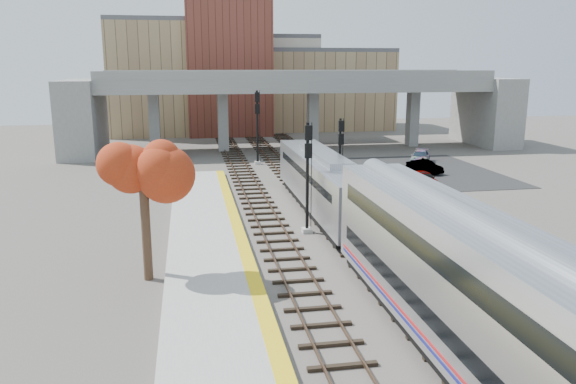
{
  "coord_description": "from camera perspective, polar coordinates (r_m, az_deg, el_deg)",
  "views": [
    {
      "loc": [
        -8.12,
        -22.6,
        10.24
      ],
      "look_at": [
        -2.19,
        10.73,
        2.5
      ],
      "focal_mm": 35.0,
      "sensor_mm": 36.0,
      "label": 1
    }
  ],
  "objects": [
    {
      "name": "locomotive",
      "position": [
        39.03,
        3.64,
        1.08
      ],
      "size": [
        3.02,
        19.05,
        4.1
      ],
      "color": "#A8AAB2",
      "rests_on": "ground"
    },
    {
      "name": "tree",
      "position": [
        27.06,
        -14.54,
        1.79
      ],
      "size": [
        3.6,
        3.6,
        7.05
      ],
      "color": "#382619",
      "rests_on": "ground"
    },
    {
      "name": "tracks",
      "position": [
        37.65,
        4.21,
        -2.82
      ],
      "size": [
        10.7,
        95.0,
        0.25
      ],
      "color": "black",
      "rests_on": "ground"
    },
    {
      "name": "overpass",
      "position": [
        68.99,
        0.84,
        9.2
      ],
      "size": [
        54.0,
        12.0,
        9.5
      ],
      "color": "slate",
      "rests_on": "ground"
    },
    {
      "name": "yellow_strip",
      "position": [
        24.83,
        -2.9,
        -10.61
      ],
      "size": [
        0.7,
        60.0,
        0.01
      ],
      "primitive_type": "cube",
      "color": "yellow",
      "rests_on": "platform"
    },
    {
      "name": "signal_mast_far",
      "position": [
        58.25,
        -3.13,
        6.59
      ],
      "size": [
        0.6,
        0.64,
        7.61
      ],
      "color": "#9E9E99",
      "rests_on": "ground"
    },
    {
      "name": "platform",
      "position": [
        24.76,
        -7.34,
        -11.23
      ],
      "size": [
        4.5,
        60.0,
        0.35
      ],
      "primitive_type": "cube",
      "color": "#9E9E99",
      "rests_on": "ground"
    },
    {
      "name": "signal_mast_near",
      "position": [
        34.1,
        2.0,
        1.22
      ],
      "size": [
        0.6,
        0.64,
        6.84
      ],
      "color": "#9E9E99",
      "rests_on": "ground"
    },
    {
      "name": "coach",
      "position": [
        18.68,
        20.59,
        -11.49
      ],
      "size": [
        3.03,
        25.0,
        5.0
      ],
      "color": "#A8AAB2",
      "rests_on": "ground"
    },
    {
      "name": "parking_lot",
      "position": [
        56.17,
        13.3,
        2.05
      ],
      "size": [
        14.0,
        18.0,
        0.04
      ],
      "primitive_type": "cube",
      "color": "black",
      "rests_on": "ground"
    },
    {
      "name": "buildings_far",
      "position": [
        89.7,
        -4.17,
        11.34
      ],
      "size": [
        43.0,
        21.0,
        20.6
      ],
      "color": "#A0865D",
      "rests_on": "ground"
    },
    {
      "name": "car_a",
      "position": [
        49.39,
        13.66,
        1.35
      ],
      "size": [
        1.61,
        3.78,
        1.28
      ],
      "primitive_type": "imported",
      "rotation": [
        0.0,
        0.0,
        0.03
      ],
      "color": "#99999E",
      "rests_on": "parking_lot"
    },
    {
      "name": "car_b",
      "position": [
        55.3,
        13.72,
        2.53
      ],
      "size": [
        2.75,
        3.95,
        1.23
      ],
      "primitive_type": "imported",
      "rotation": [
        0.0,
        0.0,
        0.43
      ],
      "color": "#99999E",
      "rests_on": "parking_lot"
    },
    {
      "name": "signal_mast_mid",
      "position": [
        42.36,
        5.29,
        2.96
      ],
      "size": [
        0.6,
        0.64,
        6.31
      ],
      "color": "#9E9E99",
      "rests_on": "ground"
    },
    {
      "name": "ground",
      "position": [
        26.11,
        9.04,
        -10.39
      ],
      "size": [
        160.0,
        160.0,
        0.0
      ],
      "primitive_type": "plane",
      "color": "#47423D",
      "rests_on": "ground"
    },
    {
      "name": "car_c",
      "position": [
        60.81,
        13.27,
        3.49
      ],
      "size": [
        3.7,
        4.75,
        1.29
      ],
      "primitive_type": "imported",
      "rotation": [
        0.0,
        0.0,
        -0.5
      ],
      "color": "#99999E",
      "rests_on": "parking_lot"
    }
  ]
}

